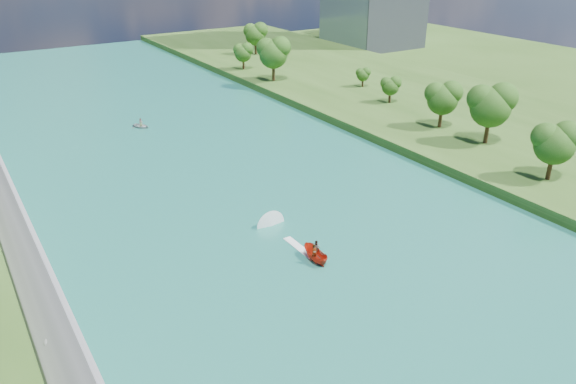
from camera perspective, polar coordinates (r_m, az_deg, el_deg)
ground at (r=55.13m, az=5.77°, el=-8.91°), size 260.00×260.00×0.00m
river_water at (r=69.73m, az=-4.27°, el=-1.14°), size 55.00×240.00×0.10m
berm_east at (r=100.67m, az=21.49°, el=5.89°), size 44.00×240.00×1.50m
riprap_bank at (r=62.19m, az=-25.60°, el=-5.34°), size 4.56×236.00×4.37m
trees_east at (r=90.68m, az=17.50°, el=8.28°), size 17.58×141.76×11.37m
motorboat at (r=58.84m, az=1.74°, el=-5.61°), size 3.60×18.70×2.10m
raft at (r=100.19m, az=-14.70°, el=6.57°), size 3.61×3.97×1.57m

